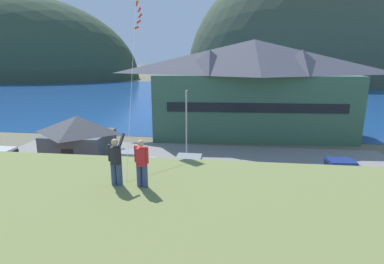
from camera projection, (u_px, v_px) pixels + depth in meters
The scene contains 21 objects.
ground_plane at pixel (172, 206), 21.41m from camera, with size 600.00×600.00×0.00m, color #66604C.
parking_lot_pad at pixel (183, 178), 26.21m from camera, with size 40.00×20.00×0.10m, color gray.
bay_water at pixel (215, 96), 79.15m from camera, with size 360.00×84.00×0.03m, color navy.
far_hill_west_ridge at pixel (7, 78), 141.22m from camera, with size 125.08×59.45×74.19m, color #334733.
far_hill_east_peak at pixel (291, 80), 129.32m from camera, with size 87.93×73.88×93.44m, color #3D4C38.
harbor_lodge at pixel (252, 86), 38.98m from camera, with size 26.29×11.56×12.17m.
storage_shed_near_lot at pixel (79, 139), 29.16m from camera, with size 6.20×5.15×4.75m.
wharf_dock at pixel (189, 113), 54.32m from camera, with size 3.20×14.85×0.70m.
moored_boat_wharfside at pixel (167, 111), 53.64m from camera, with size 3.35×8.56×2.16m.
parked_car_back_row_left at pixel (132, 160), 27.52m from camera, with size 4.22×2.09×1.82m.
parked_car_mid_row_far at pixel (188, 165), 26.31m from camera, with size 4.21×2.07×1.82m.
parked_car_front_row_silver at pixel (339, 170), 25.32m from camera, with size 4.29×2.24×1.82m.
parked_car_front_row_end at pixel (279, 194), 20.82m from camera, with size 4.23×2.11×1.82m.
parked_car_front_row_red at pixel (40, 179), 23.32m from camera, with size 4.32×2.29×1.82m.
parked_car_mid_row_near at pixel (126, 189), 21.61m from camera, with size 4.31×2.27×1.82m.
parked_car_lone_by_shed at pixel (194, 195), 20.75m from camera, with size 4.24×2.13×1.82m.
parked_car_mid_row_center at pixel (4, 157), 28.35m from camera, with size 4.27×2.19×1.82m.
parking_light_pole at pixel (186, 119), 30.64m from camera, with size 0.24×0.78×6.78m.
person_kite_flyer at pixel (116, 160), 10.92m from camera, with size 0.52×0.66×1.86m.
person_companion at pixel (142, 162), 10.78m from camera, with size 0.54×0.40×1.74m.
flying_kite at pixel (136, 0), 16.79m from camera, with size 2.25×7.91×8.67m.
Camera 1 is at (3.78, -19.17, 10.27)m, focal length 28.62 mm.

